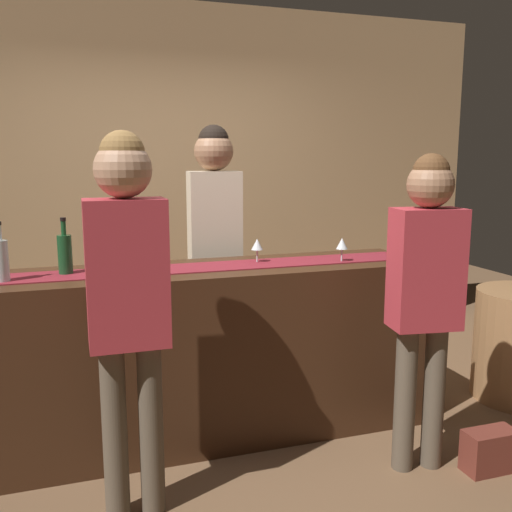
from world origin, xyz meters
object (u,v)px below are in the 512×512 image
wine_glass_near_customer (342,244)px  wine_glass_mid_counter (112,255)px  bartender (215,229)px  customer_browsing (127,286)px  wine_glass_far_end (257,245)px  wine_bottle_clear (1,260)px  wine_bottle_green (65,253)px  handbag (490,451)px  customer_sipping (426,281)px

wine_glass_near_customer → wine_glass_mid_counter: (-1.32, 0.04, 0.00)m
bartender → customer_browsing: bartender is taller
wine_glass_near_customer → wine_glass_mid_counter: bearing=178.1°
wine_glass_near_customer → wine_glass_far_end: (-0.48, 0.13, 0.00)m
wine_bottle_clear → wine_glass_mid_counter: (0.53, 0.02, -0.01)m
wine_bottle_clear → customer_browsing: size_ratio=0.18×
wine_bottle_green → wine_glass_near_customer: bearing=-4.7°
wine_glass_mid_counter → wine_glass_far_end: (0.83, 0.09, 0.00)m
wine_glass_mid_counter → handbag: size_ratio=0.51×
bartender → customer_browsing: bearing=63.5°
handbag → bartender: bearing=127.6°
wine_glass_far_end → bartender: bearing=102.7°
wine_glass_far_end → wine_glass_near_customer: bearing=-15.0°
wine_glass_far_end → handbag: size_ratio=0.51×
bartender → handbag: (1.10, -1.43, -1.04)m
bartender → customer_sipping: size_ratio=1.12×
customer_browsing → handbag: customer_browsing is taller
wine_bottle_green → wine_bottle_clear: bearing=-161.2°
wine_glass_near_customer → handbag: bearing=-57.0°
customer_sipping → customer_browsing: size_ratio=0.95×
wine_bottle_clear → wine_glass_far_end: 1.37m
wine_bottle_green → bartender: size_ratio=0.17×
wine_bottle_green → customer_sipping: (1.71, -0.74, -0.11)m
wine_glass_far_end → handbag: bearing=-42.4°
wine_bottle_clear → wine_glass_mid_counter: wine_bottle_clear is taller
customer_sipping → wine_bottle_clear: bearing=170.9°
wine_glass_mid_counter → handbag: (1.81, -0.81, -1.00)m
wine_glass_far_end → bartender: size_ratio=0.08×
wine_glass_mid_counter → handbag: 2.22m
wine_bottle_clear → wine_bottle_green: same height
bartender → wine_glass_near_customer: bearing=135.3°
bartender → handbag: size_ratio=6.51×
customer_sipping → wine_bottle_green: bearing=165.1°
wine_glass_near_customer → wine_glass_far_end: size_ratio=1.00×
wine_bottle_clear → customer_sipping: 2.11m
customer_sipping → wine_glass_near_customer: bearing=113.1°
wine_bottle_green → handbag: size_ratio=1.08×
wine_glass_near_customer → customer_sipping: size_ratio=0.09×
wine_glass_mid_counter → customer_browsing: 0.60m
bartender → customer_sipping: bartender is taller
wine_bottle_green → customer_sipping: 1.87m
wine_bottle_clear → handbag: (2.35, -0.79, -1.01)m
bartender → customer_browsing: size_ratio=1.06×
customer_browsing → wine_glass_near_customer: bearing=23.6°
wine_bottle_clear → handbag: 2.67m
wine_bottle_green → wine_glass_mid_counter: size_ratio=2.10×
wine_glass_far_end → customer_browsing: size_ratio=0.08×
wine_bottle_clear → wine_glass_near_customer: wine_bottle_clear is taller
wine_bottle_clear → handbag: size_ratio=1.08×
wine_glass_near_customer → wine_glass_far_end: bearing=165.0°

